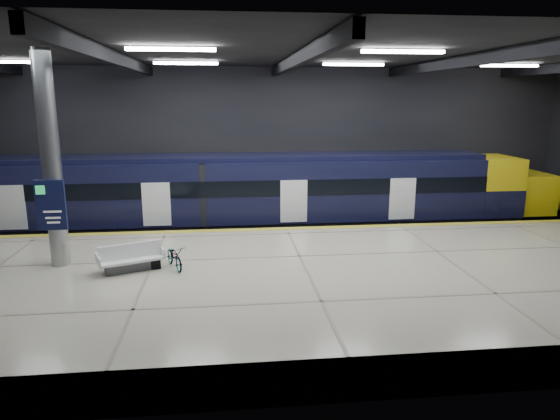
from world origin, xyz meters
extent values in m
plane|color=black|center=(0.00, 0.00, 0.00)|extent=(30.00, 30.00, 0.00)
cube|color=black|center=(0.00, 8.00, 4.00)|extent=(30.00, 0.10, 8.00)
cube|color=black|center=(0.00, -8.00, 4.00)|extent=(30.00, 0.10, 8.00)
cube|color=black|center=(0.00, 0.00, 8.00)|extent=(30.00, 16.00, 0.10)
cube|color=black|center=(-6.00, 0.00, 7.75)|extent=(0.25, 16.00, 0.40)
cube|color=black|center=(0.00, 0.00, 7.75)|extent=(0.25, 16.00, 0.40)
cube|color=black|center=(6.00, 0.00, 7.75)|extent=(0.25, 16.00, 0.40)
cube|color=white|center=(-4.00, -2.00, 7.88)|extent=(2.60, 0.18, 0.10)
cube|color=white|center=(3.00, -2.00, 7.88)|extent=(2.60, 0.18, 0.10)
cube|color=white|center=(-11.00, 4.00, 7.88)|extent=(2.60, 0.18, 0.10)
cube|color=white|center=(-4.00, 4.00, 7.88)|extent=(2.60, 0.18, 0.10)
cube|color=white|center=(3.00, 4.00, 7.88)|extent=(2.60, 0.18, 0.10)
cube|color=white|center=(10.00, 4.00, 7.88)|extent=(2.60, 0.18, 0.10)
cube|color=#BBB39E|center=(0.00, -2.50, 0.55)|extent=(30.00, 11.00, 1.10)
cube|color=gold|center=(0.00, 2.75, 1.11)|extent=(30.00, 0.40, 0.01)
cube|color=gray|center=(0.00, 4.78, 0.08)|extent=(30.00, 0.08, 0.16)
cube|color=gray|center=(0.00, 6.22, 0.08)|extent=(30.00, 0.08, 0.16)
cube|color=black|center=(-2.51, 5.50, 0.55)|extent=(24.00, 2.58, 0.80)
cube|color=black|center=(-2.51, 5.50, 2.33)|extent=(24.00, 2.80, 2.75)
cube|color=black|center=(-2.51, 5.50, 3.82)|extent=(24.00, 2.30, 0.24)
cube|color=black|center=(-2.51, 4.09, 2.60)|extent=(24.00, 0.04, 0.70)
cube|color=white|center=(0.49, 4.08, 2.00)|extent=(1.20, 0.05, 1.90)
cube|color=yellow|center=(10.49, 5.50, 2.33)|extent=(2.00, 2.80, 2.75)
ellipsoid|color=yellow|center=(13.09, 5.50, 1.85)|extent=(3.60, 2.52, 1.90)
cube|color=black|center=(10.79, 5.50, 2.50)|extent=(1.60, 2.38, 0.80)
cube|color=#595B60|center=(-5.58, -1.87, 1.25)|extent=(1.65, 1.05, 0.30)
cube|color=white|center=(-5.58, -1.87, 1.47)|extent=(2.14, 1.52, 0.08)
cube|color=white|center=(-5.58, -1.87, 1.75)|extent=(1.86, 0.81, 0.49)
cube|color=white|center=(-6.49, -2.24, 1.59)|extent=(0.37, 0.80, 0.30)
cube|color=white|center=(-4.66, -1.50, 1.59)|extent=(0.37, 0.80, 0.30)
imported|color=#99999E|center=(-4.21, -1.79, 1.48)|extent=(1.03, 1.55, 0.77)
cube|color=black|center=(-4.81, -1.79, 1.28)|extent=(0.31, 0.20, 0.35)
cylinder|color=#9EA0A5|center=(-8.00, -1.00, 4.55)|extent=(0.60, 0.60, 6.90)
cube|color=#10143B|center=(-8.00, -1.42, 3.20)|extent=(0.90, 0.12, 1.60)
camera|label=1|loc=(-2.51, -17.46, 6.49)|focal=32.00mm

